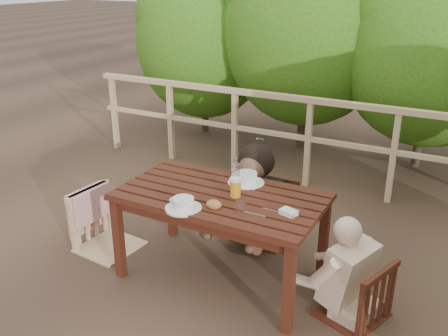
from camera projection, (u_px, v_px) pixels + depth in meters
The scene contains 16 objects.
ground at pixel (221, 275), 3.89m from camera, with size 60.00×60.00×0.00m, color brown.
table at pixel (221, 237), 3.76m from camera, with size 1.51×0.85×0.70m, color #36150C.
chair_left at pixel (105, 198), 4.10m from camera, with size 0.48×0.48×0.96m, color tan.
chair_far at pixel (264, 187), 4.29m from camera, with size 0.48×0.48×0.97m, color #36150C.
chair_right at pixel (357, 263), 3.28m from camera, with size 0.42×0.42×0.85m, color #36150C.
woman at pixel (266, 163), 4.23m from camera, with size 0.57×0.70×1.41m, color black, non-canonical shape.
diner_right at pixel (364, 242), 3.21m from camera, with size 0.48×0.59×1.19m, color #D5B191, non-canonical shape.
railing at pixel (308, 143), 5.34m from camera, with size 5.60×0.10×1.01m, color tan.
hedge_row at pixel (384, 3), 5.63m from camera, with size 6.60×1.60×3.80m, color #346516, non-canonical shape.
soup_near at pixel (183, 204), 3.40m from camera, with size 0.26×0.26×0.09m, color white.
soup_far at pixel (246, 178), 3.81m from camera, with size 0.29×0.29×0.10m, color white.
bread_roll at pixel (214, 204), 3.41m from camera, with size 0.11×0.09×0.07m, color olive.
beer_glass at pixel (235, 188), 3.56m from camera, with size 0.08×0.08×0.16m, color gold.
bottle at pixel (236, 175), 3.66m from camera, with size 0.06×0.06×0.27m, color silver.
tumbler at pixel (240, 208), 3.35m from camera, with size 0.07×0.07×0.08m, color white.
butter_tub at pixel (288, 213), 3.31m from camera, with size 0.11×0.08×0.05m, color white.
Camera 1 is at (1.57, -2.89, 2.24)m, focal length 39.30 mm.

